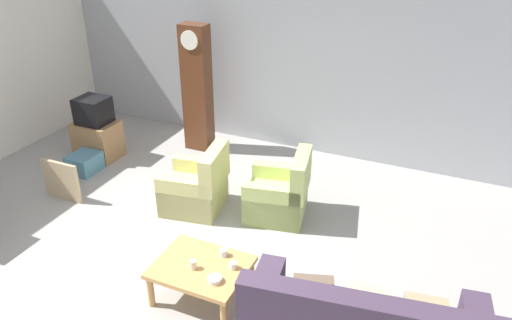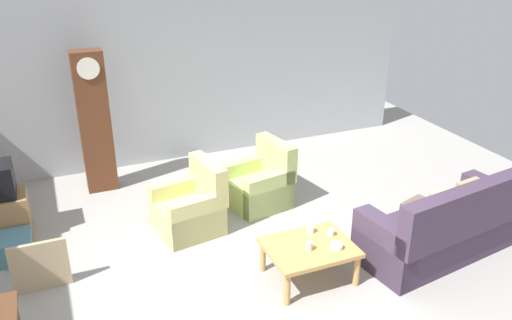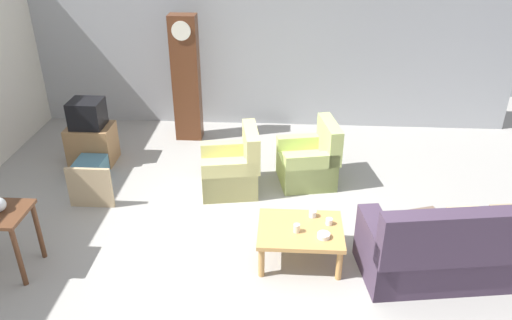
{
  "view_description": "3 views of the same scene",
  "coord_description": "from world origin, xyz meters",
  "px_view_note": "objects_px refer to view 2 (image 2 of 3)",
  "views": [
    {
      "loc": [
        2.65,
        -3.8,
        3.76
      ],
      "look_at": [
        0.51,
        1.0,
        1.02
      ],
      "focal_mm": 34.83,
      "sensor_mm": 36.0,
      "label": 1
    },
    {
      "loc": [
        -1.94,
        -4.63,
        3.65
      ],
      "look_at": [
        0.27,
        0.69,
        1.07
      ],
      "focal_mm": 36.74,
      "sensor_mm": 36.0,
      "label": 2
    },
    {
      "loc": [
        0.26,
        -4.98,
        3.75
      ],
      "look_at": [
        -0.07,
        0.45,
        0.86
      ],
      "focal_mm": 35.12,
      "sensor_mm": 36.0,
      "label": 3
    }
  ],
  "objects_px": {
    "armchair_olive_near": "(191,209)",
    "tv_stand_cabinet": "(1,218)",
    "framed_picture_leaning": "(40,266)",
    "cup_blue_rimmed": "(311,229)",
    "grandfather_clock": "(95,122)",
    "bowl_white_stacked": "(336,246)",
    "cup_cream_tall": "(309,246)",
    "cup_white_porcelain": "(331,232)",
    "couch_floral": "(445,227)",
    "storage_box_blue": "(14,247)",
    "armchair_olive_far": "(260,185)",
    "coffee_table_wood": "(309,250)"
  },
  "relations": [
    {
      "from": "armchair_olive_near",
      "to": "tv_stand_cabinet",
      "type": "relative_size",
      "value": 1.35
    },
    {
      "from": "tv_stand_cabinet",
      "to": "framed_picture_leaning",
      "type": "bearing_deg",
      "value": -71.74
    },
    {
      "from": "cup_blue_rimmed",
      "to": "tv_stand_cabinet",
      "type": "bearing_deg",
      "value": 149.52
    },
    {
      "from": "armchair_olive_near",
      "to": "grandfather_clock",
      "type": "relative_size",
      "value": 0.44
    },
    {
      "from": "grandfather_clock",
      "to": "framed_picture_leaning",
      "type": "distance_m",
      "value": 2.56
    },
    {
      "from": "bowl_white_stacked",
      "to": "cup_cream_tall",
      "type": "bearing_deg",
      "value": 164.03
    },
    {
      "from": "bowl_white_stacked",
      "to": "cup_white_porcelain",
      "type": "bearing_deg",
      "value": 73.24
    },
    {
      "from": "couch_floral",
      "to": "framed_picture_leaning",
      "type": "relative_size",
      "value": 3.68
    },
    {
      "from": "couch_floral",
      "to": "storage_box_blue",
      "type": "bearing_deg",
      "value": 158.6
    },
    {
      "from": "storage_box_blue",
      "to": "cup_cream_tall",
      "type": "xyz_separation_m",
      "value": [
        3.02,
        -1.77,
        0.33
      ]
    },
    {
      "from": "armchair_olive_far",
      "to": "cup_white_porcelain",
      "type": "distance_m",
      "value": 1.72
    },
    {
      "from": "storage_box_blue",
      "to": "cup_cream_tall",
      "type": "height_order",
      "value": "cup_cream_tall"
    },
    {
      "from": "armchair_olive_near",
      "to": "cup_white_porcelain",
      "type": "distance_m",
      "value": 1.9
    },
    {
      "from": "cup_white_porcelain",
      "to": "bowl_white_stacked",
      "type": "relative_size",
      "value": 0.56
    },
    {
      "from": "grandfather_clock",
      "to": "tv_stand_cabinet",
      "type": "distance_m",
      "value": 1.83
    },
    {
      "from": "framed_picture_leaning",
      "to": "cup_blue_rimmed",
      "type": "xyz_separation_m",
      "value": [
        2.92,
        -0.7,
        0.17
      ]
    },
    {
      "from": "armchair_olive_near",
      "to": "storage_box_blue",
      "type": "relative_size",
      "value": 2.01
    },
    {
      "from": "coffee_table_wood",
      "to": "storage_box_blue",
      "type": "relative_size",
      "value": 2.09
    },
    {
      "from": "armchair_olive_near",
      "to": "grandfather_clock",
      "type": "distance_m",
      "value": 2.06
    },
    {
      "from": "bowl_white_stacked",
      "to": "coffee_table_wood",
      "type": "bearing_deg",
      "value": 147.92
    },
    {
      "from": "framed_picture_leaning",
      "to": "cup_blue_rimmed",
      "type": "height_order",
      "value": "framed_picture_leaning"
    },
    {
      "from": "coffee_table_wood",
      "to": "cup_white_porcelain",
      "type": "bearing_deg",
      "value": 16.67
    },
    {
      "from": "armchair_olive_far",
      "to": "couch_floral",
      "type": "bearing_deg",
      "value": -51.61
    },
    {
      "from": "tv_stand_cabinet",
      "to": "cup_cream_tall",
      "type": "distance_m",
      "value": 3.9
    },
    {
      "from": "coffee_table_wood",
      "to": "cup_white_porcelain",
      "type": "relative_size",
      "value": 12.14
    },
    {
      "from": "framed_picture_leaning",
      "to": "cup_cream_tall",
      "type": "xyz_separation_m",
      "value": [
        2.74,
        -1.01,
        0.18
      ]
    },
    {
      "from": "storage_box_blue",
      "to": "cup_cream_tall",
      "type": "relative_size",
      "value": 4.62
    },
    {
      "from": "coffee_table_wood",
      "to": "bowl_white_stacked",
      "type": "distance_m",
      "value": 0.31
    },
    {
      "from": "cup_white_porcelain",
      "to": "cup_cream_tall",
      "type": "bearing_deg",
      "value": -155.53
    },
    {
      "from": "bowl_white_stacked",
      "to": "cup_blue_rimmed",
      "type": "bearing_deg",
      "value": 104.94
    },
    {
      "from": "coffee_table_wood",
      "to": "cup_cream_tall",
      "type": "distance_m",
      "value": 0.14
    },
    {
      "from": "storage_box_blue",
      "to": "bowl_white_stacked",
      "type": "xyz_separation_m",
      "value": [
        3.32,
        -1.86,
        0.31
      ]
    },
    {
      "from": "cup_white_porcelain",
      "to": "tv_stand_cabinet",
      "type": "bearing_deg",
      "value": 149.08
    },
    {
      "from": "cup_cream_tall",
      "to": "couch_floral",
      "type": "bearing_deg",
      "value": -3.55
    },
    {
      "from": "grandfather_clock",
      "to": "cup_blue_rimmed",
      "type": "xyz_separation_m",
      "value": [
        1.99,
        -2.95,
        -0.59
      ]
    },
    {
      "from": "cup_cream_tall",
      "to": "tv_stand_cabinet",
      "type": "bearing_deg",
      "value": 144.14
    },
    {
      "from": "bowl_white_stacked",
      "to": "couch_floral",
      "type": "bearing_deg",
      "value": -1.02
    },
    {
      "from": "couch_floral",
      "to": "cup_blue_rimmed",
      "type": "xyz_separation_m",
      "value": [
        -1.6,
        0.42,
        0.11
      ]
    },
    {
      "from": "coffee_table_wood",
      "to": "cup_blue_rimmed",
      "type": "distance_m",
      "value": 0.3
    },
    {
      "from": "armchair_olive_far",
      "to": "cup_white_porcelain",
      "type": "relative_size",
      "value": 11.66
    },
    {
      "from": "storage_box_blue",
      "to": "cup_white_porcelain",
      "type": "distance_m",
      "value": 3.77
    },
    {
      "from": "armchair_olive_far",
      "to": "bowl_white_stacked",
      "type": "xyz_separation_m",
      "value": [
        0.08,
        -1.96,
        0.15
      ]
    },
    {
      "from": "tv_stand_cabinet",
      "to": "cup_blue_rimmed",
      "type": "xyz_separation_m",
      "value": [
        3.34,
        -1.97,
        0.16
      ]
    },
    {
      "from": "storage_box_blue",
      "to": "grandfather_clock",
      "type": "bearing_deg",
      "value": 50.65
    },
    {
      "from": "storage_box_blue",
      "to": "armchair_olive_near",
      "type": "bearing_deg",
      "value": -5.16
    },
    {
      "from": "cup_white_porcelain",
      "to": "cup_cream_tall",
      "type": "relative_size",
      "value": 0.8
    },
    {
      "from": "coffee_table_wood",
      "to": "framed_picture_leaning",
      "type": "bearing_deg",
      "value": 161.39
    },
    {
      "from": "tv_stand_cabinet",
      "to": "cup_cream_tall",
      "type": "bearing_deg",
      "value": -35.86
    },
    {
      "from": "armchair_olive_near",
      "to": "cup_blue_rimmed",
      "type": "relative_size",
      "value": 10.82
    },
    {
      "from": "cup_cream_tall",
      "to": "framed_picture_leaning",
      "type": "bearing_deg",
      "value": 159.77
    }
  ]
}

